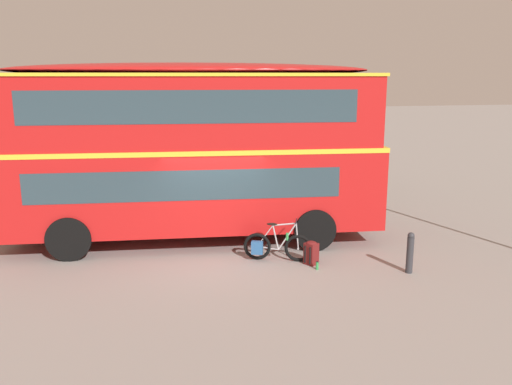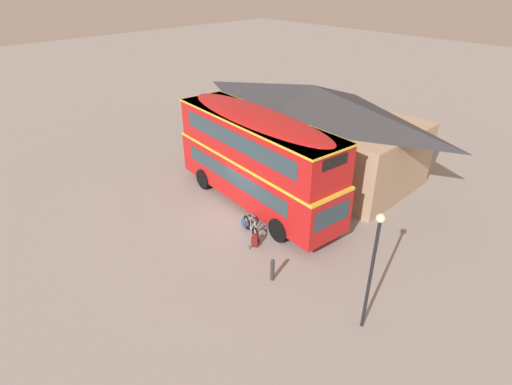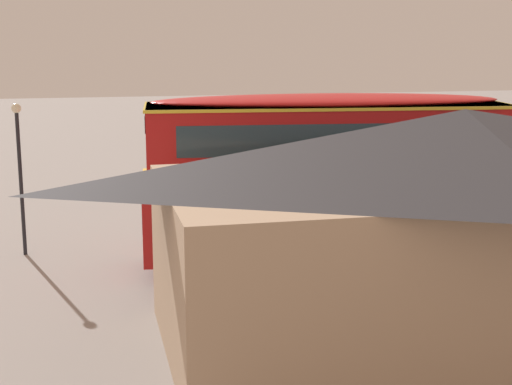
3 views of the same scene
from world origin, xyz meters
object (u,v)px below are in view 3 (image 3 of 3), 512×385
Objects in this scene: water_bottle_green_metal at (217,241)px; street_lamp at (20,162)px; kerb_bollard at (150,227)px; double_decker_bus at (326,173)px; backpack_on_ground at (220,238)px; touring_bicycle at (249,238)px.

water_bottle_green_metal is 0.05× the size of street_lamp.
street_lamp reaches higher than kerb_bollard.
water_bottle_green_metal is at bearing -48.23° from double_decker_bus.
water_bottle_green_metal is at bearing -86.65° from backpack_on_ground.
touring_bicycle is at bearing 152.71° from kerb_bollard.
touring_bicycle is 1.18m from water_bottle_green_metal.
double_decker_bus is at bearing 142.48° from kerb_bollard.
double_decker_bus is 4.25m from backpack_on_ground.
backpack_on_ground is 0.60× the size of kerb_bollard.
kerb_bollard is (-3.70, -0.55, -2.26)m from street_lamp.
water_bottle_green_metal is at bearing -44.98° from touring_bicycle.
touring_bicycle is 1.67× the size of kerb_bollard.
touring_bicycle is at bearing -49.62° from double_decker_bus.
double_decker_bus is at bearing 135.64° from backpack_on_ground.
kerb_bollard is at bearing -171.60° from street_lamp.
backpack_on_ground is (0.79, -0.43, -0.07)m from touring_bicycle.
double_decker_bus reaches higher than water_bottle_green_metal.
water_bottle_green_metal is 6.30m from street_lamp.
touring_bicycle is at bearing 151.62° from backpack_on_ground.
kerb_bollard is (2.03, -1.03, 0.20)m from backpack_on_ground.
kerb_bollard is at bearing -37.52° from double_decker_bus.
double_decker_bus is 4.61m from water_bottle_green_metal.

